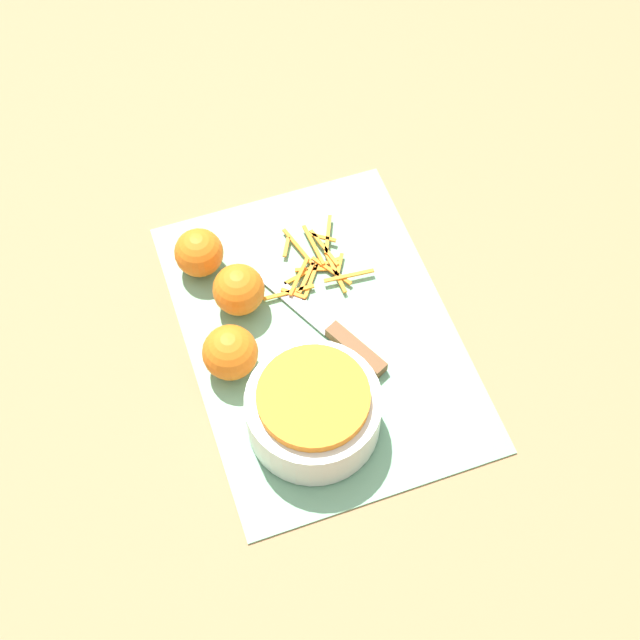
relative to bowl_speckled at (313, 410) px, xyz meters
name	(u,v)px	position (x,y,z in m)	size (l,w,h in m)	color
ground_plane	(320,334)	(0.12, -0.05, -0.05)	(4.00, 4.00, 0.00)	#9E754C
cutting_board	(320,333)	(0.12, -0.05, -0.04)	(0.48, 0.34, 0.01)	#75AD84
bowl_speckled	(313,410)	(0.00, 0.00, 0.00)	(0.16, 0.16, 0.08)	silver
knife	(341,338)	(0.10, -0.07, -0.03)	(0.21, 0.12, 0.02)	brown
orange_left	(239,290)	(0.20, 0.04, -0.01)	(0.07, 0.07, 0.07)	orange
orange_right	(199,253)	(0.27, 0.07, -0.01)	(0.07, 0.07, 0.07)	orange
orange_back	(230,353)	(0.11, 0.07, 0.00)	(0.07, 0.07, 0.07)	orange
peel_pile	(316,265)	(0.22, -0.08, -0.03)	(0.13, 0.16, 0.01)	orange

